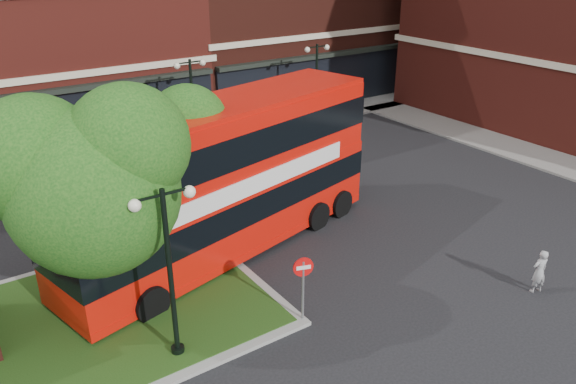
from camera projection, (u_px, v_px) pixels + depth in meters
ground at (339, 294)px, 18.08m from camera, size 120.00×120.00×0.00m
pavement_far at (146, 149)px, 30.47m from camera, size 44.00×3.00×0.12m
pavement_side at (569, 167)px, 28.08m from camera, size 3.00×28.00×0.12m
traffic_island at (58, 333)px, 16.18m from camera, size 12.60×7.60×0.15m
tree_island_west at (87, 175)px, 14.65m from camera, size 5.40×4.71×7.21m
tree_island_east at (160, 147)px, 18.31m from camera, size 4.46×3.90×6.29m
lamp_island at (170, 267)px, 14.23m from camera, size 1.72×0.36×5.00m
lamp_far_left at (193, 102)px, 28.87m from camera, size 1.72×0.36×5.00m
lamp_far_right at (316, 82)px, 33.00m from camera, size 1.72×0.36×5.00m
bus at (223, 169)px, 19.41m from camera, size 12.97×5.79×4.83m
woman at (539, 271)px, 17.91m from camera, size 0.62×0.48×1.51m
car_silver at (159, 148)px, 28.67m from camera, size 4.16×1.73×1.41m
car_white at (233, 129)px, 31.92m from camera, size 3.94×1.54×1.28m
no_entry_sign at (303, 277)px, 16.14m from camera, size 0.59×0.24×2.19m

